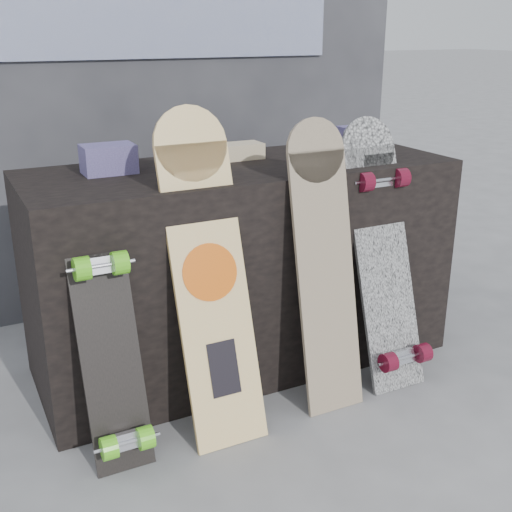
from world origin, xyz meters
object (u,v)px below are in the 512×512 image
vendor_table (242,266)px  longboard_cascadia (384,251)px  longboard_celtic (324,258)px  skateboard_dark (109,337)px  longboard_geisha (208,267)px

vendor_table → longboard_cascadia: size_ratio=1.64×
longboard_celtic → skateboard_dark: 0.77m
longboard_geisha → longboard_cascadia: bearing=0.2°
longboard_geisha → longboard_cascadia: longboard_geisha is taller
longboard_cascadia → skateboard_dark: longboard_cascadia is taller
longboard_cascadia → skateboard_dark: 1.05m
vendor_table → longboard_geisha: bearing=-129.8°
vendor_table → skateboard_dark: size_ratio=1.99×
longboard_celtic → longboard_geisha: bearing=174.4°
longboard_geisha → longboard_celtic: bearing=-5.6°
longboard_celtic → skateboard_dark: (-0.76, -0.00, -0.13)m
vendor_table → longboard_cascadia: (0.42, -0.33, 0.10)m
longboard_cascadia → longboard_celtic: bearing=-171.6°
longboard_geisha → longboard_celtic: 0.42m
longboard_celtic → skateboard_dark: bearing=-179.7°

